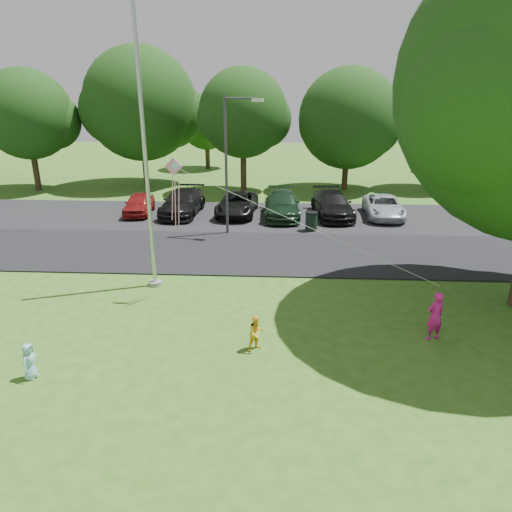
# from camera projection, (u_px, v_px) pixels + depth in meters

# --- Properties ---
(ground) EXTENTS (120.00, 120.00, 0.00)m
(ground) POSITION_uv_depth(u_px,v_px,m) (234.00, 360.00, 12.44)
(ground) COLOR #316219
(ground) RESTS_ON ground
(park_road) EXTENTS (60.00, 6.00, 0.06)m
(park_road) POSITION_uv_depth(u_px,v_px,m) (254.00, 252.00, 20.91)
(park_road) COLOR black
(park_road) RESTS_ON ground
(parking_strip) EXTENTS (42.00, 7.00, 0.06)m
(parking_strip) POSITION_uv_depth(u_px,v_px,m) (260.00, 216.00, 27.02)
(parking_strip) COLOR black
(parking_strip) RESTS_ON ground
(flagpole) EXTENTS (0.50, 0.50, 10.00)m
(flagpole) POSITION_uv_depth(u_px,v_px,m) (147.00, 175.00, 15.94)
(flagpole) COLOR #B7BABF
(flagpole) RESTS_ON ground
(street_lamp) EXTENTS (1.91, 0.55, 6.85)m
(street_lamp) POSITION_uv_depth(u_px,v_px,m) (231.00, 153.00, 22.33)
(street_lamp) COLOR #3F3F44
(street_lamp) RESTS_ON ground
(trash_can) EXTENTS (0.67, 0.67, 1.06)m
(trash_can) POSITION_uv_depth(u_px,v_px,m) (311.00, 222.00, 23.94)
(trash_can) COLOR black
(trash_can) RESTS_ON ground
(tree_row) EXTENTS (64.35, 11.94, 10.88)m
(tree_row) POSITION_uv_depth(u_px,v_px,m) (288.00, 111.00, 33.26)
(tree_row) COLOR #332316
(tree_row) RESTS_ON ground
(horizon_trees) EXTENTS (77.46, 7.20, 7.02)m
(horizon_trees) POSITION_uv_depth(u_px,v_px,m) (313.00, 123.00, 42.68)
(horizon_trees) COLOR #332316
(horizon_trees) RESTS_ON ground
(parked_cars) EXTENTS (16.51, 5.23, 1.44)m
(parked_cars) POSITION_uv_depth(u_px,v_px,m) (266.00, 204.00, 26.86)
(parked_cars) COLOR maroon
(parked_cars) RESTS_ON ground
(woman) EXTENTS (0.64, 0.54, 1.51)m
(woman) POSITION_uv_depth(u_px,v_px,m) (435.00, 316.00, 13.25)
(woman) COLOR #CF1B7F
(woman) RESTS_ON ground
(child_yellow) EXTENTS (0.65, 0.62, 1.05)m
(child_yellow) POSITION_uv_depth(u_px,v_px,m) (257.00, 333.00, 12.78)
(child_yellow) COLOR yellow
(child_yellow) RESTS_ON ground
(child_blue) EXTENTS (0.37, 0.51, 0.98)m
(child_blue) POSITION_uv_depth(u_px,v_px,m) (29.00, 361.00, 11.48)
(child_blue) COLOR #8AC4D4
(child_blue) RESTS_ON ground
(kite) EXTENTS (8.37, 2.90, 3.21)m
(kite) POSITION_uv_depth(u_px,v_px,m) (182.00, 183.00, 14.94)
(kite) COLOR pink
(kite) RESTS_ON ground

